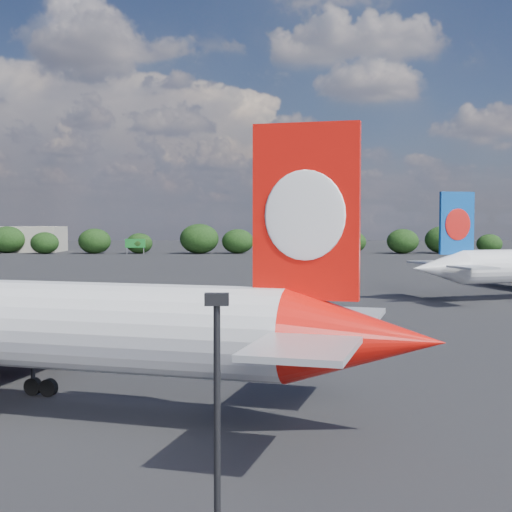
{
  "coord_description": "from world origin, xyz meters",
  "views": [
    {
      "loc": [
        15.48,
        -35.23,
        10.48
      ],
      "look_at": [
        16.0,
        12.0,
        8.0
      ],
      "focal_mm": 50.0,
      "sensor_mm": 36.0,
      "label": 1
    }
  ],
  "objects": [
    {
      "name": "ground",
      "position": [
        0.0,
        60.0,
        0.0
      ],
      "size": [
        500.0,
        500.0,
        0.0
      ],
      "primitive_type": "plane",
      "color": "black",
      "rests_on": "ground"
    },
    {
      "name": "apron_lamp_post",
      "position": [
        14.76,
        -19.17,
        5.02
      ],
      "size": [
        0.55,
        0.3,
        8.79
      ],
      "color": "black",
      "rests_on": "ground"
    },
    {
      "name": "highway_sign",
      "position": [
        -18.0,
        176.0,
        3.13
      ],
      "size": [
        6.0,
        0.3,
        4.5
      ],
      "color": "#146823",
      "rests_on": "ground"
    },
    {
      "name": "billboard_yellow",
      "position": [
        12.0,
        182.0,
        3.87
      ],
      "size": [
        5.0,
        0.3,
        5.5
      ],
      "color": "orange",
      "rests_on": "ground"
    },
    {
      "name": "horizon_treeline",
      "position": [
        8.75,
        179.28,
        3.71
      ],
      "size": [
        203.92,
        14.83,
        8.97
      ],
      "color": "black",
      "rests_on": "ground"
    }
  ]
}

